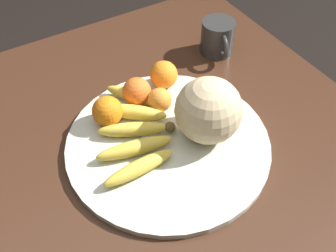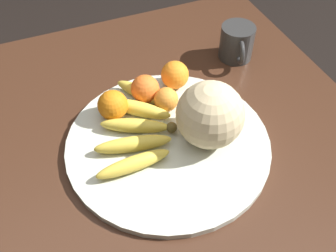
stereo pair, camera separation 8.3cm
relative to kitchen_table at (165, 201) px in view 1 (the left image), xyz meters
name	(u,v)px [view 1 (the left image)]	position (x,y,z in m)	size (l,w,h in m)	color
kitchen_table	(165,201)	(0.00, 0.00, 0.00)	(1.21, 1.07, 0.73)	#3D2316
fruit_bowl	(168,143)	(-0.07, 0.05, 0.11)	(0.45, 0.45, 0.02)	beige
melon	(209,110)	(-0.04, 0.14, 0.19)	(0.15, 0.15, 0.15)	beige
banana_bunch	(136,129)	(-0.12, 0.00, 0.13)	(0.28, 0.23, 0.03)	brown
orange_front_left	(160,100)	(-0.16, 0.08, 0.14)	(0.06, 0.06, 0.06)	orange
orange_front_right	(137,92)	(-0.21, 0.05, 0.15)	(0.07, 0.07, 0.07)	orange
orange_mid_center	(164,75)	(-0.23, 0.14, 0.15)	(0.07, 0.07, 0.07)	orange
orange_back_left	(107,111)	(-0.19, -0.04, 0.15)	(0.07, 0.07, 0.07)	orange
produce_tag	(151,130)	(-0.12, 0.03, 0.11)	(0.08, 0.07, 0.00)	white
ceramic_mug	(218,38)	(-0.29, 0.34, 0.14)	(0.13, 0.09, 0.10)	#2D2D2D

